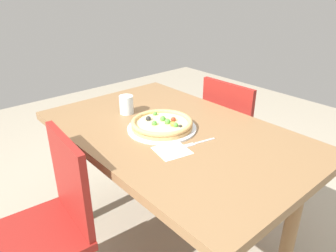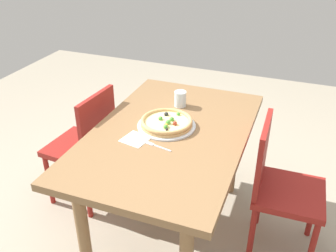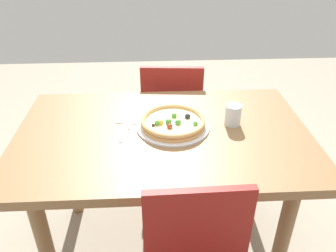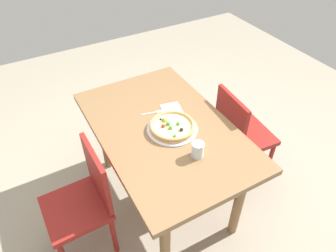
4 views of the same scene
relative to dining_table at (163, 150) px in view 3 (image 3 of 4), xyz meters
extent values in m
plane|color=#9E937F|center=(0.00, 0.00, -0.66)|extent=(6.00, 6.00, 0.00)
cube|color=olive|center=(0.00, 0.00, 0.08)|extent=(1.38, 0.88, 0.04)
cylinder|color=olive|center=(-0.55, -0.29, -0.30)|extent=(0.07, 0.07, 0.72)
cylinder|color=olive|center=(0.55, -0.29, -0.30)|extent=(0.07, 0.07, 0.72)
cylinder|color=olive|center=(-0.55, 0.29, -0.30)|extent=(0.07, 0.07, 0.72)
cylinder|color=olive|center=(0.55, 0.29, -0.30)|extent=(0.07, 0.07, 0.72)
cube|color=maroon|center=(0.10, -0.53, 0.01)|extent=(0.38, 0.04, 0.42)
cylinder|color=maroon|center=(-0.06, 0.90, -0.45)|extent=(0.04, 0.04, 0.42)
cylinder|color=maroon|center=(0.28, 0.88, -0.45)|extent=(0.04, 0.04, 0.42)
cylinder|color=maroon|center=(-0.09, 0.56, -0.45)|extent=(0.04, 0.04, 0.42)
cylinder|color=maroon|center=(0.25, 0.54, -0.45)|extent=(0.04, 0.04, 0.42)
cube|color=maroon|center=(0.09, 0.72, -0.22)|extent=(0.43, 0.43, 0.04)
cube|color=maroon|center=(0.08, 0.54, 0.01)|extent=(0.38, 0.06, 0.42)
cylinder|color=silver|center=(0.05, 0.04, 0.11)|extent=(0.35, 0.35, 0.01)
cylinder|color=tan|center=(0.05, 0.04, 0.12)|extent=(0.31, 0.31, 0.02)
cylinder|color=beige|center=(0.05, 0.04, 0.13)|extent=(0.27, 0.27, 0.01)
torus|color=tan|center=(0.05, 0.04, 0.14)|extent=(0.31, 0.31, 0.02)
sphere|color=#4C9E38|center=(-0.03, 0.01, 0.15)|extent=(0.03, 0.03, 0.03)
sphere|color=#4C9E38|center=(0.07, 0.01, 0.15)|extent=(0.03, 0.03, 0.03)
sphere|color=gold|center=(-0.01, 0.02, 0.15)|extent=(0.03, 0.03, 0.03)
sphere|color=#262626|center=(-0.05, 0.00, 0.14)|extent=(0.02, 0.02, 0.02)
sphere|color=#4C9E38|center=(0.03, 0.02, 0.15)|extent=(0.03, 0.03, 0.03)
sphere|color=maroon|center=(0.03, -0.02, 0.15)|extent=(0.03, 0.03, 0.03)
sphere|color=#4C9E38|center=(0.15, 0.00, 0.14)|extent=(0.02, 0.02, 0.02)
sphere|color=#4C9E38|center=(0.06, 0.08, 0.15)|extent=(0.03, 0.03, 0.03)
sphere|color=#262626|center=(0.12, 0.07, 0.15)|extent=(0.03, 0.03, 0.03)
cube|color=silver|center=(-0.18, -0.03, 0.11)|extent=(0.03, 0.11, 0.00)
cube|color=silver|center=(-0.17, 0.06, 0.11)|extent=(0.03, 0.05, 0.00)
cylinder|color=silver|center=(0.34, 0.05, 0.15)|extent=(0.08, 0.08, 0.10)
cube|color=white|center=(-0.15, 0.15, 0.10)|extent=(0.16, 0.16, 0.00)
camera|label=1|loc=(-1.06, 0.96, 0.80)|focal=33.78mm
camera|label=2|loc=(-1.77, -0.66, 1.21)|focal=40.00mm
camera|label=3|loc=(-0.05, -1.36, 0.96)|focal=36.46mm
camera|label=4|loc=(1.43, -0.76, 1.52)|focal=33.16mm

